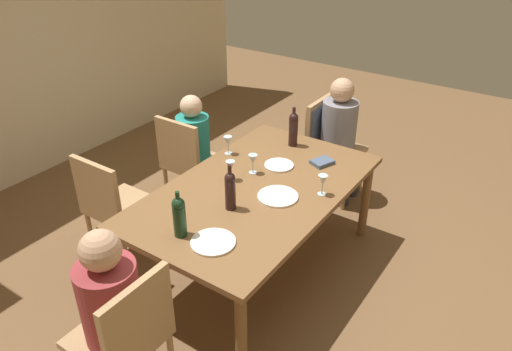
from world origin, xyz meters
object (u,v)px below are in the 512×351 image
Objects in this scene: person_man_guest at (108,307)px; wine_bottle_tall_green at (230,189)px; dining_table at (256,196)px; chair_right_end at (326,135)px; wine_bottle_short_olive at (179,216)px; wine_glass_near_left at (230,167)px; person_woman_host at (341,132)px; handbag at (159,222)px; wine_glass_far at (228,141)px; chair_far_right at (188,159)px; wine_glass_centre at (253,160)px; dinner_plate_guest_right at (278,196)px; dinner_plate_guest_left at (213,242)px; wine_bottle_dark_red at (293,128)px; person_man_bearded at (196,144)px; chair_left_end at (127,334)px; wine_glass_near_right at (323,181)px; dinner_plate_host at (279,165)px; chair_far_left at (112,203)px.

wine_bottle_tall_green is (1.01, -0.03, 0.21)m from person_man_guest.
chair_right_end is at bearing 5.36° from dining_table.
wine_glass_near_left is (0.70, 0.15, -0.03)m from wine_bottle_short_olive.
person_woman_host is 1.78m from handbag.
person_man_guest is 1.70m from wine_glass_far.
wine_glass_near_left is (1.31, 0.19, 0.17)m from person_man_guest.
person_woman_host is at bearing 45.50° from chair_far_right.
dinner_plate_guest_right is at bearing -118.74° from wine_glass_centre.
wine_glass_centre is 0.39m from dinner_plate_guest_right.
person_woman_host is 1.98m from dinner_plate_guest_left.
wine_bottle_dark_red is at bearing 2.55° from wine_bottle_short_olive.
dining_table is 0.60m from wine_glass_far.
wine_bottle_tall_green is 2.15× the size of wine_glass_near_left.
dinner_plate_guest_left is at bearing -118.44° from handbag.
dinner_plate_guest_right is (-0.35, -1.13, 0.20)m from chair_far_right.
person_man_bearded is 3.87× the size of dinner_plate_guest_right.
person_man_guest is 4.12× the size of dinner_plate_guest_right.
chair_left_end is 1.38m from wine_glass_near_left.
wine_glass_near_right is (1.50, -0.44, 0.17)m from person_man_guest.
person_man_guest is 1.34m from wine_glass_near_left.
wine_bottle_tall_green is at bearing -178.71° from dining_table.
wine_glass_near_right is (0.89, -0.49, -0.03)m from wine_bottle_short_olive.
person_man_guest reaches higher than handbag.
wine_glass_far is at bearing 21.95° from wine_bottle_short_olive.
dinner_plate_guest_right is at bearing -87.19° from handbag.
wine_glass_near_right is (0.19, -0.42, 0.18)m from dining_table.
dinner_plate_host is (1.68, 0.12, 0.20)m from chair_left_end.
person_man_bearded reaches higher than wine_glass_near_right.
dinner_plate_host is at bearing 68.86° from wine_glass_near_right.
dinner_plate_host is at bearing -3.67° from person_woman_host.
wine_glass_near_right reaches higher than handbag.
dinner_plate_guest_left is (-0.36, -0.14, -0.14)m from wine_bottle_tall_green.
wine_glass_near_right is at bearing -28.66° from wine_bottle_short_olive.
chair_right_end is 6.17× the size of wine_glass_near_right.
chair_right_end is at bearing 4.60° from wine_bottle_tall_green.
person_man_bearded is (1.77, 1.03, 0.10)m from chair_left_end.
dinner_plate_host reaches higher than dining_table.
wine_bottle_short_olive is (-0.71, 0.07, 0.21)m from dining_table.
chair_far_left is at bearing 117.07° from wine_glass_near_right.
wine_bottle_dark_red is at bearing -0.86° from wine_glass_centre.
chair_left_end is 2.79× the size of wine_bottle_dark_red.
wine_glass_near_left reaches higher than handbag.
person_woman_host is 4.14× the size of dinner_plate_guest_right.
dinner_plate_guest_left is (-1.11, -1.08, 0.11)m from person_man_bearded.
person_man_bearded reaches higher than chair_right_end.
wine_bottle_short_olive is at bearing 178.27° from dinner_plate_host.
wine_glass_far reaches higher than dinner_plate_guest_left.
wine_glass_near_right is 0.50m from dinner_plate_host.
chair_left_end is 3.41× the size of dinner_plate_guest_left.
wine_glass_near_right is (0.69, -1.36, 0.30)m from chair_far_left.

